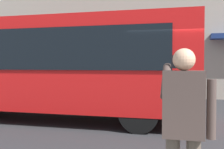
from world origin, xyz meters
The scene contains 3 objects.
ground_plane centered at (0.00, 0.00, 0.00)m, with size 60.00×60.00×0.00m, color #2B2B2D.
red_bus centered at (4.00, -0.07, 1.68)m, with size 9.05×2.54×3.08m.
pedestrian_photographer centered at (-0.07, 4.87, 1.14)m, with size 0.53×0.52×1.70m.
Camera 1 is at (-0.06, 7.66, 1.69)m, focal length 43.93 mm.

